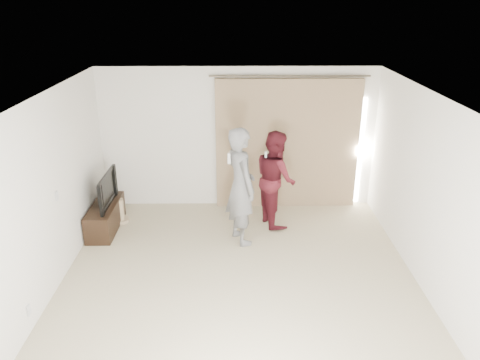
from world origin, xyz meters
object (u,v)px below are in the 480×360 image
tv (102,189)px  person_woman (275,178)px  tv_console (105,217)px  person_man (241,186)px

tv → person_woman: (2.90, 0.23, 0.10)m
tv_console → tv: tv is taller
tv → person_man: size_ratio=0.51×
tv_console → person_woman: bearing=4.6°
tv_console → tv: 0.51m
person_man → tv: bearing=169.8°
tv → person_man: person_man is taller
tv_console → tv: size_ratio=1.23×
tv → person_man: (2.30, -0.41, 0.22)m
tv_console → person_man: size_ratio=0.62×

